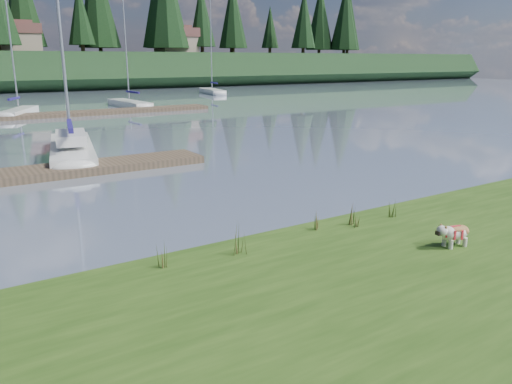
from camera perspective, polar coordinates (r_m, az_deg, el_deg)
ground at (r=41.30m, az=-25.22°, el=7.61°), size 200.00×200.00×0.00m
bank at (r=8.25m, az=14.41°, el=-15.42°), size 60.00×9.00×0.35m
bulldog at (r=11.59m, az=21.75°, el=-4.29°), size 0.88×0.44×0.52m
sailboat_main at (r=24.62m, az=-20.35°, el=5.01°), size 3.43×8.93×12.62m
dock_far at (r=41.59m, az=-22.50°, el=8.14°), size 26.00×2.20×0.30m
sailboat_bg_2 at (r=43.69m, az=-25.23°, el=8.38°), size 3.96×6.45×9.97m
sailboat_bg_3 at (r=48.61m, az=-14.57°, el=9.82°), size 2.01×8.00×11.65m
sailboat_bg_5 at (r=65.73m, az=-5.21°, el=11.45°), size 3.30×8.33×11.66m
weed_0 at (r=10.36m, az=-1.81°, el=-5.58°), size 0.17×0.14×0.71m
weed_1 at (r=11.92m, az=6.99°, el=-3.34°), size 0.17×0.14×0.50m
weed_2 at (r=12.39m, az=11.17°, el=-2.55°), size 0.17×0.14×0.63m
weed_3 at (r=9.91m, az=-10.77°, el=-7.16°), size 0.17×0.14×0.58m
weed_4 at (r=12.28m, az=11.36°, el=-3.17°), size 0.17×0.14×0.41m
weed_5 at (r=13.24m, az=15.37°, el=-1.90°), size 0.17×0.14×0.51m
mud_lip at (r=11.39m, az=-2.00°, el=-6.74°), size 60.00×0.50×0.14m
conifer_5 at (r=83.51m, az=-19.48°, el=18.66°), size 3.96×3.96×10.35m
conifer_7 at (r=94.79m, az=-2.69°, el=19.73°), size 5.28×5.28×13.20m
conifer_8 at (r=98.68m, az=5.48°, el=19.10°), size 4.62×4.62×11.77m
conifer_9 at (r=109.42m, az=10.17°, el=19.24°), size 5.94×5.94×14.62m
house_1 at (r=82.56m, az=-25.72°, el=15.66°), size 6.30×5.30×4.65m
house_2 at (r=87.27m, az=-9.10°, el=16.78°), size 6.30×5.30×4.65m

